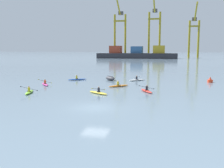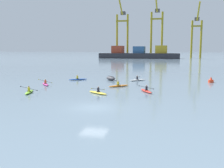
% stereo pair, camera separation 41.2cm
% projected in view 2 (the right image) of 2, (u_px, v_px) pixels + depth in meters
% --- Properties ---
extents(ground_plane, '(800.00, 800.00, 0.00)m').
position_uv_depth(ground_plane, '(94.00, 107.00, 25.19)').
color(ground_plane, slate).
extents(container_barge, '(46.23, 11.00, 7.41)m').
position_uv_depth(container_barge, '(139.00, 54.00, 152.02)').
color(container_barge, '#28282D').
rests_on(container_barge, ground).
extents(gantry_crane_west, '(7.85, 17.95, 36.62)m').
position_uv_depth(gantry_crane_west, '(122.00, 28.00, 159.70)').
color(gantry_crane_west, olive).
rests_on(gantry_crane_west, ground).
extents(gantry_crane_west_mid, '(7.71, 20.51, 35.61)m').
position_uv_depth(gantry_crane_west_mid, '(157.00, 27.00, 155.94)').
color(gantry_crane_west_mid, olive).
rests_on(gantry_crane_west_mid, ground).
extents(gantry_crane_east_mid, '(6.59, 17.19, 31.42)m').
position_uv_depth(gantry_crane_east_mid, '(197.00, 32.00, 156.09)').
color(gantry_crane_east_mid, olive).
rests_on(gantry_crane_east_mid, ground).
extents(capsized_dinghy, '(2.58, 2.65, 0.76)m').
position_uv_depth(capsized_dinghy, '(111.00, 78.00, 46.83)').
color(capsized_dinghy, '#38383D').
rests_on(capsized_dinghy, ground).
extents(channel_buoy, '(0.90, 0.90, 1.00)m').
position_uv_depth(channel_buoy, '(211.00, 80.00, 43.59)').
color(channel_buoy, red).
rests_on(channel_buoy, ground).
extents(kayak_lime, '(2.15, 3.43, 0.95)m').
position_uv_depth(kayak_lime, '(29.00, 92.00, 33.32)').
color(kayak_lime, '#7ABC2D').
rests_on(kayak_lime, ground).
extents(kayak_red, '(2.11, 3.29, 0.95)m').
position_uv_depth(kayak_red, '(146.00, 91.00, 34.16)').
color(kayak_red, red).
rests_on(kayak_red, ground).
extents(kayak_magenta, '(2.56, 3.06, 1.01)m').
position_uv_depth(kayak_magenta, '(45.00, 84.00, 40.71)').
color(kayak_magenta, '#C13384').
rests_on(kayak_magenta, ground).
extents(kayak_blue, '(3.20, 2.32, 0.95)m').
position_uv_depth(kayak_blue, '(78.00, 79.00, 47.11)').
color(kayak_blue, '#2856B2').
rests_on(kayak_blue, ground).
extents(kayak_orange, '(2.93, 2.71, 1.08)m').
position_uv_depth(kayak_orange, '(119.00, 86.00, 38.83)').
color(kayak_orange, orange).
rests_on(kayak_orange, ground).
extents(kayak_yellow, '(3.14, 2.43, 0.95)m').
position_uv_depth(kayak_yellow, '(98.00, 92.00, 32.80)').
color(kayak_yellow, yellow).
rests_on(kayak_yellow, ground).
extents(kayak_white, '(2.92, 2.73, 0.99)m').
position_uv_depth(kayak_white, '(138.00, 80.00, 46.06)').
color(kayak_white, silver).
rests_on(kayak_white, ground).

